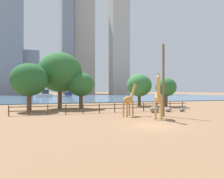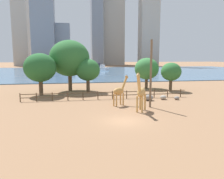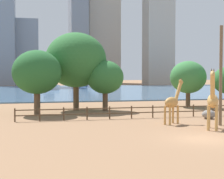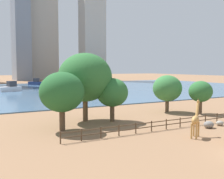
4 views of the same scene
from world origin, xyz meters
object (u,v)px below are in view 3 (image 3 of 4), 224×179
Objects in this scene: giraffe_tall at (173,102)px; tree_right_small at (37,72)px; giraffe_companion at (213,101)px; boat_ferry at (96,85)px; boat_barge at (47,86)px; utility_pole at (221,76)px; tree_left_small at (188,77)px; boulder_small at (209,114)px; tree_left_large at (105,77)px; tree_right_tall at (76,60)px; boat_sailboat at (84,84)px.

tree_right_small is at bearing 104.69° from giraffe_tall.
giraffe_companion is 0.78× the size of boat_ferry.
giraffe_companion is 75.75m from boat_barge.
utility_pole is at bearing -33.64° from boat_ferry.
tree_right_small is at bearing -166.56° from tree_left_small.
giraffe_companion is 20.38m from tree_left_small.
giraffe_tall is 15.94m from tree_right_small.
tree_right_small reaches higher than boat_barge.
giraffe_companion is 0.57× the size of utility_pole.
giraffe_tall reaches higher than boulder_small.
boat_ferry is at bearing 80.32° from tree_left_large.
utility_pole reaches higher than tree_left_small.
giraffe_companion is 3.57× the size of boulder_small.
tree_left_large is 0.64× the size of tree_right_tall.
tree_left_large is at bearing -130.86° from giraffe_companion.
tree_left_large is 0.80× the size of boat_barge.
giraffe_companion is 17.30m from tree_left_large.
giraffe_tall is at bearing -41.33° from tree_right_small.
boat_barge is (-4.52, 58.76, -2.86)m from tree_left_large.
boulder_small is (3.21, 6.38, -1.89)m from giraffe_companion.
boat_ferry is (-0.91, 64.97, -3.03)m from tree_left_small.
tree_right_tall reaches higher than boat_barge.
boat_barge is at bearing 126.71° from boat_sailboat.
boat_sailboat is (14.17, 85.92, -5.13)m from tree_right_tall.
tree_left_large is at bearing -40.35° from boat_ferry.
tree_left_large is at bearing 71.53° from giraffe_tall.
utility_pole reaches higher than giraffe_tall.
tree_left_large is 0.86× the size of tree_right_small.
giraffe_tall is 100.70m from boat_sailboat.
boulder_small is at bearing 77.75° from boat_barge.
tree_right_tall is 16.01m from tree_left_small.
boulder_small is 69.96m from boat_barge.
tree_left_small is (8.95, 15.33, 2.15)m from giraffe_tall.
tree_right_small reaches higher than boat_sailboat.
tree_left_large is 0.88× the size of boat_sailboat.
giraffe_companion reaches higher than boat_ferry.
utility_pole is 1.37× the size of tree_left_small.
tree_left_small is 1.01× the size of boat_ferry.
boat_sailboat reaches higher than giraffe_tall.
giraffe_tall is at bearing -122.09° from giraffe_companion.
tree_right_tall is 87.23m from boat_sailboat.
tree_left_small is (15.83, 0.81, -2.20)m from tree_right_tall.
giraffe_companion is 3.42m from utility_pole.
tree_right_small is 61.23m from boat_barge.
utility_pole is at bearing -106.79° from boulder_small.
tree_left_large is 68.72m from boat_ferry.
tree_right_tall is (-11.99, 11.85, 5.88)m from boulder_small.
boat_ferry is (2.93, 77.63, 0.66)m from boulder_small.
tree_right_tall reaches higher than tree_left_large.
tree_left_large is at bearing 147.49° from boat_sailboat.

